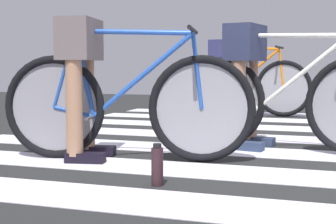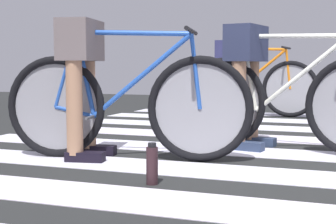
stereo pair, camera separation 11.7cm
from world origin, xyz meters
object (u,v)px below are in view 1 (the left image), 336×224
at_px(bicycle_1_of_3, 126,104).
at_px(cyclist_3_of_3, 221,67).
at_px(bicycle_2_of_3, 284,100).
at_px(cyclist_2_of_3, 246,69).
at_px(water_bottle, 157,166).
at_px(cyclist_1_of_3, 81,69).
at_px(bicycle_3_of_3, 244,86).

xyz_separation_m(bicycle_1_of_3, cyclist_3_of_3, (-0.07, 3.40, 0.25)).
height_order(bicycle_2_of_3, cyclist_2_of_3, cyclist_2_of_3).
xyz_separation_m(cyclist_2_of_3, water_bottle, (-0.24, -1.41, -0.51)).
height_order(cyclist_1_of_3, cyclist_3_of_3, cyclist_3_of_3).
height_order(bicycle_2_of_3, cyclist_3_of_3, cyclist_3_of_3).
xyz_separation_m(bicycle_2_of_3, cyclist_2_of_3, (-0.31, 0.06, 0.24)).
bearing_deg(water_bottle, bicycle_1_of_3, 125.56).
xyz_separation_m(bicycle_1_of_3, cyclist_2_of_3, (0.68, 0.79, 0.24)).
height_order(bicycle_1_of_3, bicycle_2_of_3, same).
height_order(cyclist_2_of_3, cyclist_3_of_3, cyclist_3_of_3).
distance_m(bicycle_3_of_3, cyclist_3_of_3, 0.40).
bearing_deg(bicycle_1_of_3, cyclist_3_of_3, 81.04).
bearing_deg(cyclist_2_of_3, cyclist_1_of_3, -128.79).
relative_size(cyclist_1_of_3, water_bottle, 4.20).
relative_size(cyclist_2_of_3, cyclist_3_of_3, 0.98).
xyz_separation_m(cyclist_2_of_3, bicycle_3_of_3, (-0.45, 2.59, -0.24)).
relative_size(bicycle_1_of_3, cyclist_2_of_3, 1.79).
distance_m(bicycle_1_of_3, cyclist_2_of_3, 1.07).
bearing_deg(bicycle_2_of_3, bicycle_3_of_3, 116.52).
xyz_separation_m(bicycle_1_of_3, bicycle_2_of_3, (0.99, 0.73, 0.00)).
bearing_deg(bicycle_2_of_3, cyclist_3_of_3, 122.38).
height_order(cyclist_1_of_3, bicycle_3_of_3, cyclist_1_of_3).
distance_m(cyclist_2_of_3, water_bottle, 1.52).
relative_size(bicycle_1_of_3, water_bottle, 7.50).
xyz_separation_m(cyclist_1_of_3, water_bottle, (0.75, -0.56, -0.51)).
bearing_deg(bicycle_1_of_3, bicycle_3_of_3, 75.79).
bearing_deg(water_bottle, bicycle_2_of_3, 68.07).
bearing_deg(bicycle_1_of_3, cyclist_1_of_3, -180.00).
xyz_separation_m(cyclist_1_of_3, cyclist_3_of_3, (0.23, 3.45, 0.01)).
bearing_deg(cyclist_2_of_3, water_bottle, -88.95).
distance_m(bicycle_1_of_3, cyclist_3_of_3, 3.41).
distance_m(cyclist_1_of_3, cyclist_2_of_3, 1.30).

